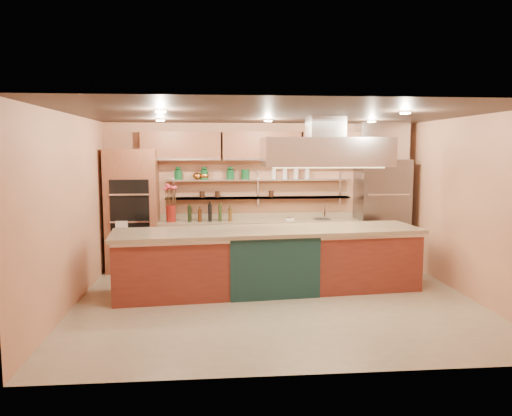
{
  "coord_description": "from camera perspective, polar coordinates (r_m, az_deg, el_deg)",
  "views": [
    {
      "loc": [
        -0.97,
        -7.29,
        2.29
      ],
      "look_at": [
        -0.22,
        1.0,
        1.31
      ],
      "focal_mm": 35.0,
      "sensor_mm": 36.0,
      "label": 1
    }
  ],
  "objects": [
    {
      "name": "upper_cabinets",
      "position": [
        9.66,
        0.62,
        7.07
      ],
      "size": [
        4.6,
        0.36,
        0.55
      ],
      "primitive_type": "cube",
      "color": "brown",
      "rests_on": "wall_back"
    },
    {
      "name": "refrigerator",
      "position": [
        10.08,
        14.13,
        -0.56
      ],
      "size": [
        0.95,
        0.72,
        2.1
      ],
      "primitive_type": "cube",
      "color": "slate",
      "rests_on": "floor"
    },
    {
      "name": "ceiling_downlights",
      "position": [
        7.57,
        2.26,
        10.34
      ],
      "size": [
        4.0,
        2.8,
        0.02
      ],
      "primitive_type": "cube",
      "color": "#FFE5A5",
      "rests_on": "ceiling"
    },
    {
      "name": "green_canister",
      "position": [
        9.7,
        -1.21,
        3.88
      ],
      "size": [
        0.18,
        0.18,
        0.19
      ],
      "primitive_type": "cylinder",
      "rotation": [
        0.0,
        0.0,
        -0.16
      ],
      "color": "#0F4821",
      "rests_on": "wall_shelf_upper"
    },
    {
      "name": "wall_right",
      "position": [
        8.35,
        23.27,
        0.05
      ],
      "size": [
        0.04,
        5.0,
        2.8
      ],
      "primitive_type": "cube",
      "color": "tan",
      "rests_on": "floor"
    },
    {
      "name": "oven_stack",
      "position": [
        9.66,
        -13.92,
        -0.26
      ],
      "size": [
        0.95,
        0.64,
        2.3
      ],
      "primitive_type": "cube",
      "color": "brown",
      "rests_on": "floor"
    },
    {
      "name": "wall_back",
      "position": [
        9.88,
        0.51,
        1.55
      ],
      "size": [
        6.0,
        0.04,
        2.8
      ],
      "primitive_type": "cube",
      "color": "tan",
      "rests_on": "floor"
    },
    {
      "name": "floor",
      "position": [
        7.71,
        2.36,
        -10.65
      ],
      "size": [
        6.0,
        5.0,
        0.02
      ],
      "primitive_type": "cube",
      "color": "tan",
      "rests_on": "ground"
    },
    {
      "name": "flower_vase",
      "position": [
        9.55,
        -9.69,
        -0.62
      ],
      "size": [
        0.18,
        0.18,
        0.31
      ],
      "primitive_type": "cylinder",
      "rotation": [
        0.0,
        0.0,
        0.02
      ],
      "color": "maroon",
      "rests_on": "back_counter"
    },
    {
      "name": "wall_shelf_lower",
      "position": [
        9.75,
        0.29,
        1.18
      ],
      "size": [
        3.6,
        0.26,
        0.03
      ],
      "primitive_type": "cube",
      "color": "silver",
      "rests_on": "wall_back"
    },
    {
      "name": "wall_left",
      "position": [
        7.62,
        -20.55,
        -0.42
      ],
      "size": [
        0.04,
        5.0,
        2.8
      ],
      "primitive_type": "cube",
      "color": "tan",
      "rests_on": "floor"
    },
    {
      "name": "ceiling",
      "position": [
        7.38,
        2.46,
        10.67
      ],
      "size": [
        6.0,
        5.0,
        0.02
      ],
      "primitive_type": "cube",
      "color": "black",
      "rests_on": "wall_back"
    },
    {
      "name": "island",
      "position": [
        8.13,
        1.46,
        -5.96
      ],
      "size": [
        4.93,
        1.5,
        1.01
      ],
      "primitive_type": "cube",
      "rotation": [
        0.0,
        0.0,
        0.09
      ],
      "color": "maroon",
      "rests_on": "floor"
    },
    {
      "name": "wall_shelf_upper",
      "position": [
        9.73,
        0.29,
        3.23
      ],
      "size": [
        3.6,
        0.26,
        0.03
      ],
      "primitive_type": "cube",
      "color": "silver",
      "rests_on": "wall_back"
    },
    {
      "name": "copper_kettle",
      "position": [
        9.68,
        -6.75,
        3.66
      ],
      "size": [
        0.2,
        0.2,
        0.13
      ],
      "primitive_type": "ellipsoid",
      "rotation": [
        0.0,
        0.0,
        0.17
      ],
      "color": "#B96D2A",
      "rests_on": "wall_shelf_upper"
    },
    {
      "name": "kitchen_scale",
      "position": [
        9.65,
        3.86,
        -1.14
      ],
      "size": [
        0.17,
        0.13,
        0.09
      ],
      "primitive_type": "cube",
      "rotation": [
        0.0,
        0.0,
        0.1
      ],
      "color": "silver",
      "rests_on": "back_counter"
    },
    {
      "name": "bar_faucet",
      "position": [
        9.88,
        7.85,
        -0.55
      ],
      "size": [
        0.04,
        0.04,
        0.24
      ],
      "primitive_type": "cylinder",
      "rotation": [
        0.0,
        0.0,
        0.12
      ],
      "color": "silver",
      "rests_on": "back_counter"
    },
    {
      "name": "oil_bottle_cluster",
      "position": [
        9.52,
        -5.29,
        -0.66
      ],
      "size": [
        0.93,
        0.52,
        0.29
      ],
      "primitive_type": "cube",
      "rotation": [
        0.0,
        0.0,
        0.31
      ],
      "color": "black",
      "rests_on": "back_counter"
    },
    {
      "name": "range_hood",
      "position": [
        8.09,
        7.88,
        6.37
      ],
      "size": [
        2.0,
        1.0,
        0.45
      ],
      "primitive_type": "cube",
      "color": "silver",
      "rests_on": "ceiling"
    },
    {
      "name": "wall_front",
      "position": [
        4.97,
        6.2,
        -3.64
      ],
      "size": [
        6.0,
        0.04,
        2.8
      ],
      "primitive_type": "cube",
      "color": "tan",
      "rests_on": "floor"
    },
    {
      "name": "back_counter",
      "position": [
        9.71,
        0.38,
        -4.12
      ],
      "size": [
        3.84,
        0.64,
        0.93
      ],
      "primitive_type": "cube",
      "color": "tan",
      "rests_on": "floor"
    }
  ]
}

